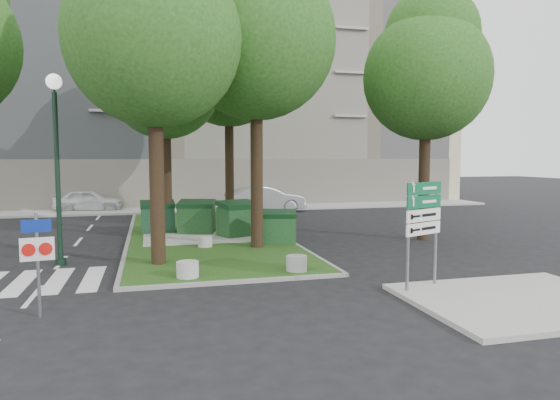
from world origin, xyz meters
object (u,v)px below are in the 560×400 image
object	(u,v)px
bollard_left	(188,269)
car_white	(89,200)
tree_median_mid	(167,71)
street_lamp	(56,146)
tree_median_far	(230,56)
traffic_sign_pole	(37,251)
tree_median_near_right	(258,24)
dumpster_d	(279,227)
tree_median_near_left	(156,22)
directional_sign	(423,218)
dumpster_b	(197,217)
dumpster_a	(158,217)
bollard_right	(297,263)
dumpster_c	(238,219)
tree_street_right	(428,65)
bollard_mid	(205,241)
car_silver	(265,199)
litter_bin	(254,221)

from	to	relation	value
bollard_left	car_white	world-z (taller)	car_white
tree_median_mid	street_lamp	bearing A→B (deg)	-122.81
tree_median_far	traffic_sign_pole	xyz separation A→B (m)	(-6.29, -13.83, -6.90)
tree_median_near_right	dumpster_d	xyz separation A→B (m)	(0.91, 0.67, -7.27)
tree_median_near_left	directional_sign	distance (m)	9.45
dumpster_b	bollard_left	bearing A→B (deg)	-80.04
tree_median_near_left	directional_sign	xyz separation A→B (m)	(6.22, -4.56, -5.45)
tree_median_mid	bollard_left	xyz separation A→B (m)	(0.14, -8.56, -6.65)
dumpster_a	bollard_right	size ratio (longest dim) A/B	2.46
tree_median_near_left	dumpster_b	distance (m)	8.89
traffic_sign_pole	directional_sign	size ratio (longest dim) A/B	0.84
dumpster_c	traffic_sign_pole	world-z (taller)	traffic_sign_pole
dumpster_c	tree_street_right	bearing A→B (deg)	-39.00
tree_median_near_right	tree_median_far	size ratio (longest dim) A/B	0.96
tree_median_far	traffic_sign_pole	size ratio (longest dim) A/B	5.40
dumpster_a	bollard_mid	size ratio (longest dim) A/B	2.81
car_white	bollard_left	bearing A→B (deg)	-164.14
dumpster_c	dumpster_d	distance (m)	2.32
bollard_left	bollard_right	distance (m)	3.07
dumpster_d	street_lamp	size ratio (longest dim) A/B	0.26
car_silver	bollard_left	bearing A→B (deg)	156.64
tree_median_mid	traffic_sign_pole	xyz separation A→B (m)	(-3.09, -10.83, -5.56)
dumpster_d	traffic_sign_pole	size ratio (longest dim) A/B	0.68
tree_street_right	tree_median_mid	bearing A→B (deg)	158.20
tree_median_near_right	tree_median_far	world-z (taller)	tree_median_far
tree_median_far	dumpster_d	world-z (taller)	tree_median_far
tree_median_near_right	bollard_mid	distance (m)	7.92
tree_median_near_left	tree_median_near_right	size ratio (longest dim) A/B	0.92
tree_street_right	bollard_left	size ratio (longest dim) A/B	16.84
dumpster_a	bollard_right	bearing A→B (deg)	-68.22
tree_street_right	car_white	distance (m)	21.30
dumpster_c	street_lamp	distance (m)	7.77
tree_street_right	car_silver	size ratio (longest dim) A/B	2.09
dumpster_b	litter_bin	world-z (taller)	dumpster_b
tree_median_mid	tree_street_right	bearing A→B (deg)	-21.80
tree_median_near_right	dumpster_c	distance (m)	7.65
litter_bin	car_silver	size ratio (longest dim) A/B	0.17
car_white	street_lamp	bearing A→B (deg)	-174.49
bollard_mid	dumpster_d	bearing A→B (deg)	4.75
dumpster_a	street_lamp	bearing A→B (deg)	-119.61
tree_median_near_left	dumpster_b	xyz separation A→B (m)	(1.61, 5.82, -6.52)
street_lamp	tree_median_near_left	bearing A→B (deg)	-18.63
car_white	car_silver	distance (m)	10.81
street_lamp	dumpster_b	bearing A→B (deg)	45.97
dumpster_d	bollard_right	distance (m)	4.80
tree_median_near_right	tree_median_mid	xyz separation A→B (m)	(-3.00, 4.50, -1.01)
tree_median_near_right	dumpster_b	size ratio (longest dim) A/B	6.47
tree_median_near_right	tree_median_near_left	bearing A→B (deg)	-150.26
tree_median_far	dumpster_b	world-z (taller)	tree_median_far
dumpster_b	tree_median_near_right	bearing A→B (deg)	-46.74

